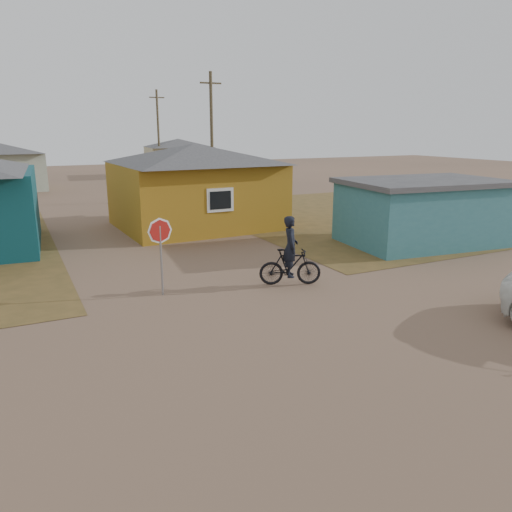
{
  "coord_description": "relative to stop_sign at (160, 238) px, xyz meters",
  "views": [
    {
      "loc": [
        -5.42,
        -8.44,
        4.57
      ],
      "look_at": [
        0.24,
        3.0,
        1.3
      ],
      "focal_mm": 35.0,
      "sensor_mm": 36.0,
      "label": 1
    }
  ],
  "objects": [
    {
      "name": "house_yellow",
      "position": [
        4.35,
        9.27,
        0.36
      ],
      "size": [
        7.72,
        6.76,
        3.9
      ],
      "color": "#9B6D17",
      "rests_on": "ground"
    },
    {
      "name": "house_beige_east",
      "position": [
        11.85,
        35.27,
        0.21
      ],
      "size": [
        6.95,
        6.05,
        3.6
      ],
      "color": "tan",
      "rests_on": "ground"
    },
    {
      "name": "ground",
      "position": [
        1.85,
        -4.73,
        -1.65
      ],
      "size": [
        120.0,
        120.0,
        0.0
      ],
      "primitive_type": "plane",
      "color": "brown"
    },
    {
      "name": "cyclist",
      "position": [
        3.71,
        -0.75,
        -0.88
      ],
      "size": [
        1.91,
        1.21,
        2.09
      ],
      "color": "black",
      "rests_on": "ground"
    },
    {
      "name": "grass_ne",
      "position": [
        15.85,
        8.27,
        -1.64
      ],
      "size": [
        20.0,
        18.0,
        0.0
      ],
      "primitive_type": "cube",
      "color": "brown",
      "rests_on": "ground"
    },
    {
      "name": "stop_sign",
      "position": [
        0.0,
        0.0,
        0.0
      ],
      "size": [
        0.71,
        0.2,
        2.21
      ],
      "color": "gray",
      "rests_on": "ground"
    },
    {
      "name": "shed_turquoise",
      "position": [
        11.35,
        1.77,
        -0.33
      ],
      "size": [
        6.71,
        4.93,
        2.6
      ],
      "color": "#38767C",
      "rests_on": "ground"
    },
    {
      "name": "utility_pole_near",
      "position": [
        8.35,
        17.27,
        2.49
      ],
      "size": [
        1.4,
        0.2,
        8.0
      ],
      "color": "brown",
      "rests_on": "ground"
    },
    {
      "name": "utility_pole_far",
      "position": [
        9.35,
        33.27,
        2.49
      ],
      "size": [
        1.4,
        0.2,
        8.0
      ],
      "color": "brown",
      "rests_on": "ground"
    }
  ]
}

